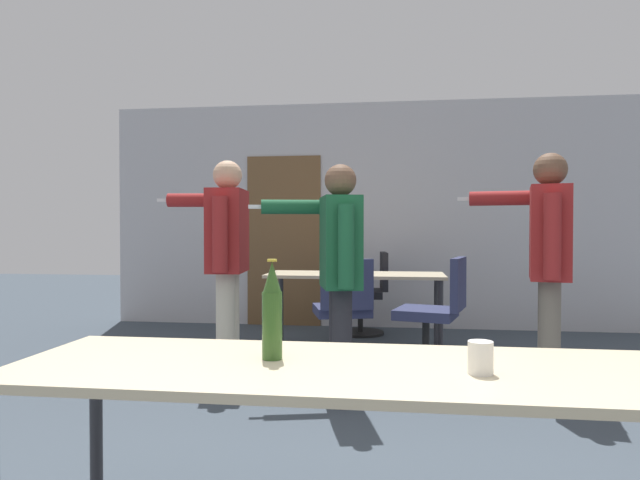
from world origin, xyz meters
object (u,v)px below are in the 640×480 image
at_px(person_left_plaid, 547,251).
at_px(office_chair_side_rolled, 367,296).
at_px(person_right_polo, 226,248).
at_px(office_chair_near_pushed, 435,318).
at_px(office_chair_far_left, 343,315).
at_px(beer_bottle, 272,312).
at_px(person_center_tall, 338,260).
at_px(drink_cup, 480,358).

distance_m(person_left_plaid, office_chair_side_rolled, 2.66).
height_order(person_right_polo, office_chair_near_pushed, person_right_polo).
distance_m(person_right_polo, office_chair_far_left, 1.17).
bearing_deg(office_chair_far_left, beer_bottle, -104.38).
xyz_separation_m(person_center_tall, drink_cup, (0.64, -2.04, -0.18)).
bearing_deg(person_center_tall, person_left_plaid, -90.89).
height_order(person_center_tall, beer_bottle, person_center_tall).
distance_m(office_chair_side_rolled, office_chair_near_pushed, 1.76).
relative_size(office_chair_far_left, office_chair_near_pushed, 0.98).
bearing_deg(office_chair_near_pushed, beer_bottle, -179.39).
bearing_deg(office_chair_near_pushed, person_left_plaid, -113.24).
bearing_deg(drink_cup, person_right_polo, 121.42).
height_order(beer_bottle, drink_cup, beer_bottle).
bearing_deg(person_right_polo, drink_cup, -154.43).
xyz_separation_m(office_chair_near_pushed, beer_bottle, (-0.73, -2.81, 0.45)).
relative_size(person_left_plaid, drink_cup, 17.03).
bearing_deg(beer_bottle, office_chair_near_pushed, 75.50).
distance_m(person_center_tall, office_chair_near_pushed, 1.24).
xyz_separation_m(beer_bottle, drink_cup, (0.67, -0.11, -0.11)).
height_order(office_chair_far_left, drink_cup, office_chair_far_left).
bearing_deg(person_left_plaid, person_center_tall, 113.70).
distance_m(office_chair_far_left, office_chair_near_pushed, 0.78).
bearing_deg(office_chair_side_rolled, office_chair_far_left, 169.23).
xyz_separation_m(person_left_plaid, office_chair_near_pushed, (-0.72, 0.57, -0.57)).
distance_m(person_right_polo, person_left_plaid, 2.39).
height_order(office_chair_side_rolled, office_chair_far_left, office_chair_far_left).
distance_m(person_left_plaid, beer_bottle, 2.67).
distance_m(office_chair_near_pushed, beer_bottle, 2.94).
relative_size(person_right_polo, person_center_tall, 1.07).
height_order(person_right_polo, beer_bottle, person_right_polo).
xyz_separation_m(person_right_polo, person_center_tall, (0.95, -0.57, -0.06)).
bearing_deg(drink_cup, person_center_tall, 107.44).
height_order(office_chair_side_rolled, drink_cup, office_chair_side_rolled).
bearing_deg(beer_bottle, person_left_plaid, 57.11).
xyz_separation_m(office_chair_far_left, beer_bottle, (0.04, -2.98, 0.46)).
relative_size(person_center_tall, office_chair_far_left, 1.74).
bearing_deg(office_chair_side_rolled, person_left_plaid, -154.22).
bearing_deg(drink_cup, office_chair_far_left, 102.86).
relative_size(office_chair_side_rolled, office_chair_near_pushed, 0.97).
distance_m(person_right_polo, drink_cup, 3.07).
height_order(person_right_polo, office_chair_far_left, person_right_polo).
relative_size(beer_bottle, drink_cup, 3.39).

